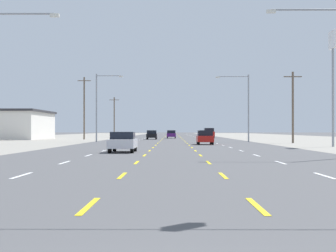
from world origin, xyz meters
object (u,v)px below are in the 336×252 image
Objects in this scene: hatchback_center_turn_midfar at (171,134)px; sedan_inner_left_nearest at (123,142)px; hatchback_inner_left_mid at (152,135)px; hatchback_far_right_farther at (203,133)px; suv_far_right_far at (209,133)px; streetlight_left_row_0 at (3,71)px; streetlight_right_row_1 at (245,102)px; streetlight_left_row_1 at (99,103)px; pole_sign_right_row_1 at (333,59)px; hatchback_inner_right_near at (205,137)px.

sedan_inner_left_nearest is at bearing -92.92° from hatchback_center_turn_midfar.
hatchback_inner_left_mid and hatchback_far_right_farther have the same top height.
hatchback_center_turn_midfar is 7.56m from suv_far_right_far.
sedan_inner_left_nearest is 1.15× the size of hatchback_inner_left_mid.
streetlight_right_row_1 is (19.40, 41.12, 0.32)m from streetlight_left_row_0.
streetlight_right_row_1 is (2.53, -33.43, 4.26)m from suv_far_right_far.
hatchback_inner_left_mid is 1.00× the size of hatchback_far_right_farther.
suv_far_right_far reaches higher than hatchback_center_turn_midfar.
streetlight_left_row_1 is (-16.91, -33.43, 4.22)m from suv_far_right_far.
hatchback_inner_left_mid is 0.80× the size of suv_far_right_far.
suv_far_right_far is (10.61, 14.01, 0.24)m from hatchback_inner_left_mid.
hatchback_center_turn_midfar is at bearing 87.08° from sedan_inner_left_nearest.
hatchback_inner_left_mid is at bearing 84.10° from streetlight_left_row_0.
hatchback_inner_right_near is at bearing 147.20° from pole_sign_right_row_1.
sedan_inner_left_nearest is 88.35m from hatchback_far_right_farther.
pole_sign_right_row_1 is 32.57m from streetlight_left_row_1.
suv_far_right_far is 55.10m from pole_sign_right_row_1.
hatchback_inner_left_mid is 0.43× the size of streetlight_right_row_1.
hatchback_inner_left_mid is at bearing -105.09° from hatchback_center_turn_midfar.
hatchback_inner_left_mid is at bearing 89.95° from sedan_inner_left_nearest.
suv_far_right_far is 0.44× the size of pole_sign_right_row_1.
hatchback_inner_left_mid is 0.43× the size of streetlight_left_row_1.
sedan_inner_left_nearest is 10.68m from streetlight_left_row_0.
streetlight_left_row_1 reaches higher than streetlight_right_row_1.
sedan_inner_left_nearest is 24.07m from pole_sign_right_row_1.
streetlight_left_row_1 reaches higher than hatchback_inner_left_mid.
streetlight_left_row_0 reaches higher than hatchback_far_right_farther.
pole_sign_right_row_1 is (11.72, -7.55, 7.56)m from hatchback_inner_right_near.
suv_far_right_far is 76.54m from streetlight_left_row_0.
hatchback_center_turn_midfar is 23.77m from hatchback_far_right_farther.
hatchback_inner_right_near is at bearing 70.92° from sedan_inner_left_nearest.
streetlight_left_row_0 is (-9.54, -72.71, 4.18)m from hatchback_center_turn_midfar.
sedan_inner_left_nearest is at bearing 50.71° from streetlight_left_row_0.
hatchback_inner_left_mid and hatchback_center_turn_midfar have the same top height.
sedan_inner_left_nearest is 34.40m from streetlight_left_row_1.
hatchback_inner_right_near is 0.43× the size of streetlight_left_row_1.
hatchback_inner_right_near is 33.20m from hatchback_inner_left_mid.
pole_sign_right_row_1 is 1.22× the size of streetlight_left_row_1.
hatchback_inner_left_mid is at bearing 124.08° from streetlight_right_row_1.
pole_sign_right_row_1 is at bearing -39.38° from streetlight_left_row_1.
streetlight_left_row_0 is 41.12m from streetlight_left_row_1.
hatchback_inner_right_near and hatchback_center_turn_midfar have the same top height.
streetlight_right_row_1 is at bearing 64.74° from streetlight_left_row_0.
hatchback_inner_left_mid is (0.05, 52.95, 0.03)m from sedan_inner_left_nearest.
pole_sign_right_row_1 reaches higher than suv_far_right_far.
suv_far_right_far is 37.70m from streetlight_left_row_1.
pole_sign_right_row_1 is 1.30× the size of streetlight_left_row_0.
sedan_inner_left_nearest is at bearing -111.47° from streetlight_right_row_1.
suv_far_right_far is 0.54× the size of streetlight_left_row_1.
sedan_inner_left_nearest is at bearing -145.45° from pole_sign_right_row_1.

